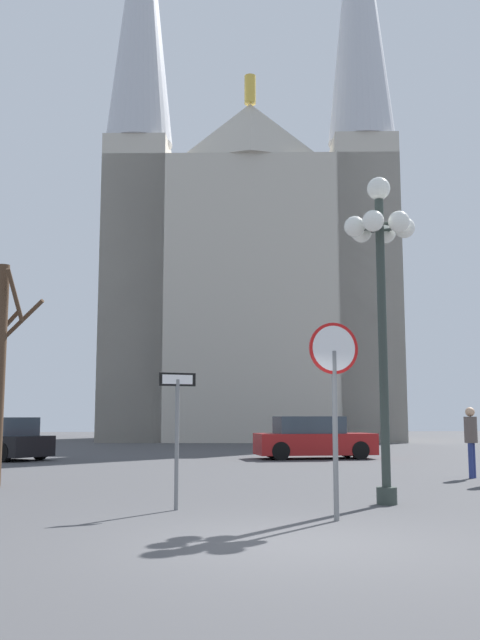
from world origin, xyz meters
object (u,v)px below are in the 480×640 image
object	(u,v)px
cathedral	(251,261)
bare_tree	(0,368)
parked_car_near_red	(313,439)
pedestrian_walking	(471,435)
one_way_arrow_sign	(177,423)
stop_sign	(334,380)
street_lamp	(381,266)

from	to	relation	value
cathedral	bare_tree	size ratio (longest dim) A/B	7.83
parked_car_near_red	pedestrian_walking	size ratio (longest dim) A/B	2.49
one_way_arrow_sign	bare_tree	world-z (taller)	bare_tree
stop_sign	parked_car_near_red	distance (m)	15.37
stop_sign	bare_tree	xyz separation A→B (m)	(-6.35, 5.73, 0.53)
one_way_arrow_sign	cathedral	bearing A→B (deg)	81.94
pedestrian_walking	parked_car_near_red	bearing A→B (deg)	106.18
bare_tree	parked_car_near_red	distance (m)	13.07
stop_sign	pedestrian_walking	xyz separation A→B (m)	(4.97, 6.78, -1.01)
stop_sign	one_way_arrow_sign	world-z (taller)	stop_sign
street_lamp	stop_sign	bearing A→B (deg)	-125.54
street_lamp	parked_car_near_red	world-z (taller)	street_lamp
street_lamp	bare_tree	size ratio (longest dim) A/B	1.20
parked_car_near_red	pedestrian_walking	xyz separation A→B (m)	(2.41, -8.31, 0.36)
pedestrian_walking	bare_tree	bearing A→B (deg)	-174.67
street_lamp	parked_car_near_red	distance (m)	13.78
stop_sign	parked_car_near_red	size ratio (longest dim) A/B	0.68
one_way_arrow_sign	pedestrian_walking	size ratio (longest dim) A/B	1.29
stop_sign	parked_car_near_red	world-z (taller)	stop_sign
stop_sign	bare_tree	distance (m)	8.57
cathedral	one_way_arrow_sign	distance (m)	34.81
cathedral	stop_sign	distance (m)	35.75
stop_sign	bare_tree	size ratio (longest dim) A/B	0.60
one_way_arrow_sign	street_lamp	world-z (taller)	street_lamp
one_way_arrow_sign	pedestrian_walking	distance (m)	9.10
stop_sign	one_way_arrow_sign	size ratio (longest dim) A/B	1.31
stop_sign	street_lamp	xyz separation A→B (m)	(1.31, 1.84, 2.18)
stop_sign	street_lamp	bearing A→B (deg)	54.46
bare_tree	parked_car_near_red	world-z (taller)	bare_tree
bare_tree	parked_car_near_red	xyz separation A→B (m)	(8.91, 9.37, -1.90)
one_way_arrow_sign	parked_car_near_red	distance (m)	14.55
cathedral	street_lamp	bearing A→B (deg)	-91.73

